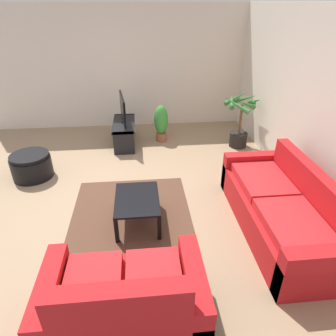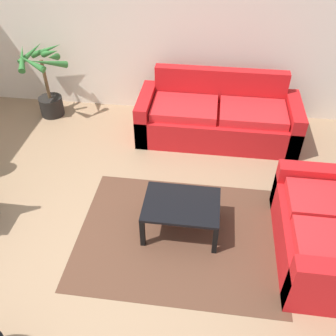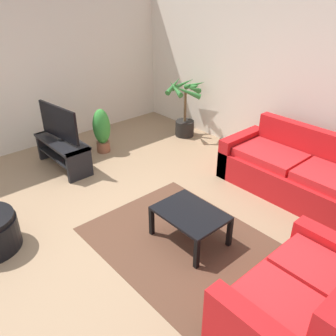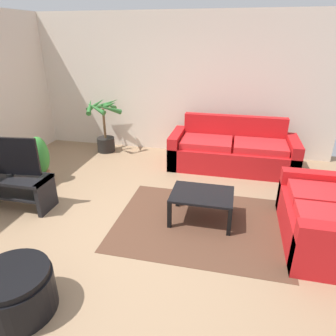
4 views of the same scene
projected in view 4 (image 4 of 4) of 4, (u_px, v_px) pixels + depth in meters
The scene contains 11 objects.
ground_plane at pixel (135, 229), 3.83m from camera, with size 6.60×6.60×0.00m, color #937556.
wall_back at pixel (181, 86), 5.95m from camera, with size 6.00×0.06×2.70m, color beige.
couch_main at pixel (232, 152), 5.52m from camera, with size 2.25×0.90×0.90m.
couch_loveseat at pixel (328, 220), 3.50m from camera, with size 0.90×1.47×0.90m.
tv_stand at pixel (13, 187), 4.24m from camera, with size 1.10×0.45×0.48m.
tv at pixel (6, 156), 4.05m from camera, with size 0.93×0.15×0.57m.
coffee_table at pixel (202, 197), 3.90m from camera, with size 0.80×0.59×0.40m.
area_rug at pixel (200, 223), 3.95m from camera, with size 2.20×1.70×0.01m, color #513323.
potted_palm at pixel (104, 128), 6.20m from camera, with size 0.79×0.75×1.11m.
potted_plant_small at pixel (40, 159), 4.91m from camera, with size 0.30×0.30×0.79m.
ottoman at pixel (15, 292), 2.63m from camera, with size 0.67×0.67×0.43m.
Camera 4 is at (1.12, -3.01, 2.28)m, focal length 32.08 mm.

